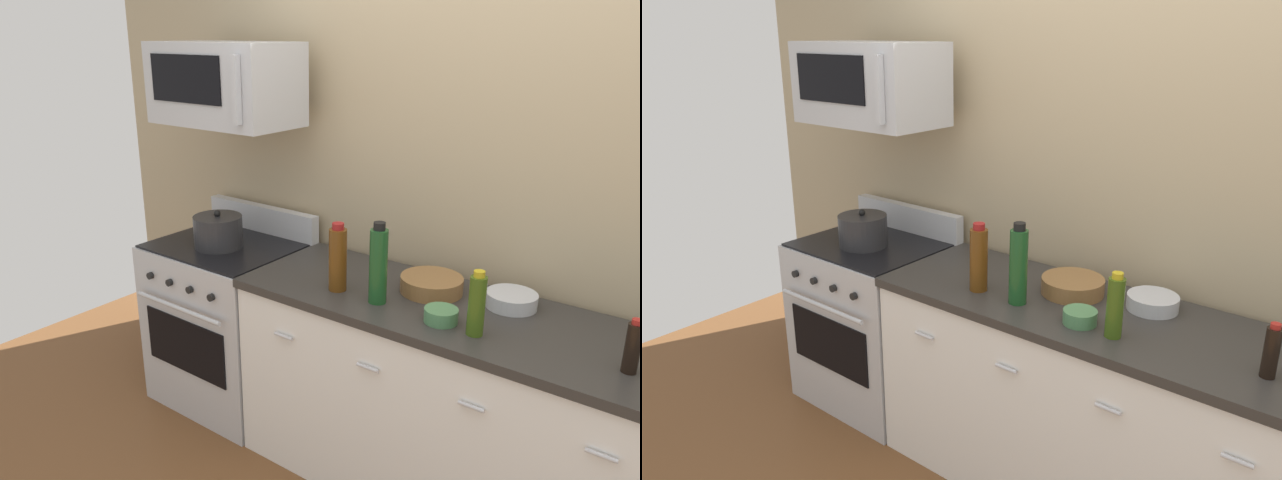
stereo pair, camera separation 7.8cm
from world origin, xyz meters
TOP-DOWN VIEW (x-y plane):
  - back_wall at (0.00, 0.41)m, footprint 5.02×0.10m
  - counter_unit at (0.00, -0.00)m, footprint 1.93×0.66m
  - range_oven at (-1.34, 0.00)m, footprint 0.76×0.69m
  - microwave at (-1.34, 0.05)m, footprint 0.74×0.44m
  - bottle_olive_oil at (0.14, -0.16)m, footprint 0.06×0.06m
  - bottle_wine_amber at (-0.51, -0.13)m, footprint 0.08×0.08m
  - bottle_soy_sauce_dark at (0.67, -0.10)m, footprint 0.05×0.05m
  - bottle_wine_green at (-0.30, -0.13)m, footprint 0.08×0.08m
  - bowl_green_glaze at (-0.01, -0.14)m, footprint 0.13×0.13m
  - bowl_steel_prep at (0.16, 0.16)m, footprint 0.21×0.21m
  - bowl_wooden_salad at (-0.17, 0.10)m, footprint 0.27×0.27m
  - stockpot at (-1.34, -0.05)m, footprint 0.25×0.25m

SIDE VIEW (x-z plane):
  - counter_unit at x=0.00m, z-range 0.00..0.92m
  - range_oven at x=-1.34m, z-range -0.07..1.00m
  - bowl_green_glaze at x=-0.01m, z-range 0.92..0.98m
  - bowl_steel_prep at x=0.16m, z-range 0.92..0.98m
  - bowl_wooden_salad at x=-0.17m, z-range 0.92..0.99m
  - stockpot at x=-1.34m, z-range 0.91..1.11m
  - bottle_soy_sauce_dark at x=0.67m, z-range 0.92..1.11m
  - bottle_olive_oil at x=0.14m, z-range 0.91..1.17m
  - bottle_wine_amber at x=-0.51m, z-range 0.91..1.22m
  - bottle_wine_green at x=-0.30m, z-range 0.91..1.26m
  - back_wall at x=0.00m, z-range 0.00..2.70m
  - microwave at x=-1.34m, z-range 1.55..1.95m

